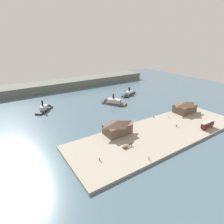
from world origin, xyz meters
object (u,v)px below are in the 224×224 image
object	(u,v)px
ferry_approaching_east	(46,108)
pedestrian_walking_east	(100,159)
ferry_near_quay	(128,95)
pedestrian_walking_west	(176,126)
pedestrian_standing_center	(169,117)
ferry_shed_east_terminal	(185,107)
street_tram	(208,125)
pedestrian_near_east_shed	(132,125)
horse_cart	(127,146)
mooring_post_center_east	(154,117)
mooring_post_east	(132,124)
ferry_departing_north	(111,102)
ferry_shed_west_terminal	(117,127)
pedestrian_near_cart	(149,158)

from	to	relation	value
ferry_approaching_east	pedestrian_walking_east	bearing A→B (deg)	-87.95
pedestrian_walking_east	ferry_near_quay	world-z (taller)	ferry_near_quay
pedestrian_walking_west	pedestrian_standing_center	xyz separation A→B (m)	(6.83, 11.74, -0.08)
pedestrian_walking_west	ferry_approaching_east	distance (m)	96.00
ferry_shed_east_terminal	ferry_near_quay	distance (m)	58.55
street_tram	pedestrian_walking_east	distance (m)	70.63
pedestrian_walking_east	pedestrian_near_east_shed	size ratio (longest dim) A/B	1.06
ferry_shed_east_terminal	pedestrian_standing_center	size ratio (longest dim) A/B	9.61
horse_cart	mooring_post_center_east	distance (m)	42.13
ferry_near_quay	mooring_post_center_east	bearing A→B (deg)	-109.19
street_tram	mooring_post_east	distance (m)	45.19
ferry_shed_east_terminal	horse_cart	distance (m)	64.99
street_tram	mooring_post_east	world-z (taller)	street_tram
pedestrian_walking_east	ferry_approaching_east	bearing A→B (deg)	92.05
pedestrian_near_east_shed	pedestrian_standing_center	bearing A→B (deg)	-8.52
pedestrian_walking_east	ferry_departing_north	xyz separation A→B (m)	(47.58, 63.52, -0.46)
mooring_post_center_east	ferry_shed_east_terminal	bearing A→B (deg)	-11.38
pedestrian_standing_center	ferry_approaching_east	world-z (taller)	ferry_approaching_east
ferry_shed_west_terminal	mooring_post_center_east	xyz separation A→B (m)	(33.67, 4.63, -3.53)
ferry_shed_west_terminal	pedestrian_near_cart	distance (m)	27.92
ferry_departing_north	ferry_approaching_east	bearing A→B (deg)	163.04
ferry_shed_west_terminal	ferry_departing_north	distance (m)	54.41
pedestrian_walking_east	ferry_near_quay	distance (m)	103.63
ferry_near_quay	pedestrian_near_east_shed	bearing A→B (deg)	-125.62
ferry_shed_west_terminal	ferry_departing_north	world-z (taller)	ferry_shed_west_terminal
ferry_shed_east_terminal	pedestrian_standing_center	distance (m)	17.93
pedestrian_walking_east	mooring_post_east	xyz separation A→B (m)	(35.63, 20.88, -0.30)
pedestrian_near_cart	pedestrian_near_east_shed	distance (m)	33.98
horse_cart	pedestrian_near_cart	xyz separation A→B (m)	(2.00, -13.33, -0.15)
street_tram	pedestrian_near_cart	xyz separation A→B (m)	(-51.15, -3.19, -1.63)
mooring_post_center_east	ferry_near_quay	distance (m)	55.84
horse_cart	ferry_departing_north	bearing A→B (deg)	63.58
ferry_shed_east_terminal	ferry_shed_west_terminal	bearing A→B (deg)	179.46
pedestrian_walking_east	pedestrian_walking_west	distance (m)	56.07
pedestrian_near_cart	ferry_near_quay	world-z (taller)	ferry_near_quay
horse_cart	pedestrian_walking_west	xyz separation A→B (m)	(39.01, 1.12, -0.12)
pedestrian_near_east_shed	mooring_post_east	size ratio (longest dim) A/B	1.72
pedestrian_walking_west	mooring_post_center_east	xyz separation A→B (m)	(-1.40, 17.84, -0.36)
horse_cart	ferry_departing_north	xyz separation A→B (m)	(30.61, 61.62, -0.64)
pedestrian_near_east_shed	ferry_departing_north	xyz separation A→B (m)	(13.68, 44.42, -0.42)
horse_cart	mooring_post_east	size ratio (longest dim) A/B	6.64
mooring_post_center_east	ferry_approaching_east	size ratio (longest dim) A/B	0.05
ferry_shed_east_terminal	ferry_near_quay	size ratio (longest dim) A/B	0.70
pedestrian_standing_center	ferry_approaching_east	xyz separation A→B (m)	(-65.65, 64.12, -0.53)
horse_cart	ferry_near_quay	xyz separation A→B (m)	(55.97, 71.70, -0.92)
street_tram	mooring_post_center_east	distance (m)	33.05
horse_cart	pedestrian_near_cart	size ratio (longest dim) A/B	3.54
street_tram	ferry_approaching_east	xyz separation A→B (m)	(-72.96, 87.13, -2.21)
horse_cart	ferry_approaching_east	xyz separation A→B (m)	(-19.81, 76.99, -0.73)
mooring_post_east	ferry_near_quay	size ratio (longest dim) A/B	0.04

